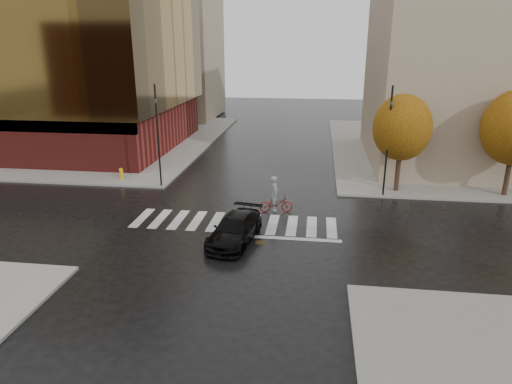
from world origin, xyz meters
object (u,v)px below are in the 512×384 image
at_px(sedan, 235,229).
at_px(cyclist, 275,200).
at_px(fire_hydrant, 121,173).
at_px(traffic_light_nw, 158,130).
at_px(traffic_light_ne, 388,135).

bearing_deg(sedan, cyclist, 79.23).
relative_size(sedan, fire_hydrant, 5.64).
bearing_deg(traffic_light_nw, sedan, 56.99).
relative_size(cyclist, traffic_light_ne, 0.32).
xyz_separation_m(cyclist, traffic_light_nw, (-8.47, 3.80, 3.34)).
height_order(traffic_light_ne, fire_hydrant, traffic_light_ne).
bearing_deg(traffic_light_ne, fire_hydrant, -12.41).
xyz_separation_m(cyclist, fire_hydrant, (-11.91, 4.97, -0.16)).
distance_m(traffic_light_nw, traffic_light_ne, 15.30).
relative_size(sedan, traffic_light_ne, 0.66).
bearing_deg(sedan, fire_hydrant, 146.56).
distance_m(cyclist, fire_hydrant, 12.91).
bearing_deg(fire_hydrant, sedan, -42.86).
distance_m(cyclist, traffic_light_nw, 9.86).
bearing_deg(traffic_light_nw, cyclist, 83.61).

